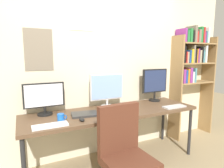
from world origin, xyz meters
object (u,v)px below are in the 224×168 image
Objects in this scene: desk at (114,114)px; keyboard_center at (122,115)px; bookshelf at (192,64)px; keyboard_right at (174,107)px; computer_mouse at (82,120)px; office_chair at (126,167)px; keyboard_left at (50,126)px; monitor_right at (155,83)px; monitor_center at (107,89)px; coffee_mug at (61,118)px; laptop_closed at (85,114)px; monitor_left at (44,97)px.

keyboard_center reaches higher than desk.
bookshelf is 1.09m from keyboard_right.
keyboard_right is 1.34m from computer_mouse.
computer_mouse is (-1.34, 0.02, 0.01)m from keyboard_right.
office_chair is 0.86m from keyboard_left.
monitor_right is 1.76m from keyboard_left.
monitor_center is at bearing -179.43° from bookshelf.
keyboard_right is at bearing -15.31° from desk.
office_chair is 10.31× the size of computer_mouse.
keyboard_left is 0.17m from coffee_mug.
keyboard_center is 1.11× the size of keyboard_right.
coffee_mug reaches higher than laptop_closed.
desk is at bearing 10.28° from coffee_mug.
monitor_right is (1.07, 0.93, 0.63)m from office_chair.
keyboard_center is 0.46m from laptop_closed.
office_chair is at bearing -138.89° from monitor_right.
office_chair is at bearing -51.03° from coffee_mug.
computer_mouse is (-1.34, -0.42, -0.28)m from monitor_right.
office_chair is 3.09× the size of laptop_closed.
keyboard_left is (-0.84, -0.23, 0.06)m from desk.
laptop_closed reaches higher than keyboard_right.
coffee_mug reaches higher than keyboard_left.
desk is 0.81m from office_chair.
monitor_center is 0.97× the size of monitor_right.
bookshelf is at bearing 11.43° from computer_mouse.
monitor_right reaches higher than computer_mouse.
office_chair is 0.65m from keyboard_center.
laptop_closed is at bearing -173.19° from bookshelf.
computer_mouse is at bearing -50.83° from monitor_left.
bookshelf is 1.81m from keyboard_center.
bookshelf reaches higher than keyboard_center.
coffee_mug is at bearing 176.27° from keyboard_right.
keyboard_center is at bearing -2.72° from computer_mouse.
keyboard_right is at bearing -150.62° from bookshelf.
coffee_mug reaches higher than desk.
coffee_mug is (-0.71, -0.13, 0.09)m from desk.
keyboard_left is (-0.84, -0.44, -0.25)m from monitor_center.
bookshelf is 3.93× the size of monitor_center.
monitor_center is 0.51m from keyboard_center.
office_chair is 1.13m from monitor_center.
keyboard_center is at bearing -27.79° from monitor_left.
monitor_center reaches higher than keyboard_center.
keyboard_right is at bearing 0.00° from keyboard_left.
computer_mouse is (-0.50, 0.02, 0.01)m from keyboard_center.
office_chair reaches higher than computer_mouse.
keyboard_right reaches higher than desk.
office_chair is 2.07× the size of monitor_left.
monitor_left is at bearing 152.21° from keyboard_center.
keyboard_right is (-0.81, -0.46, -0.57)m from bookshelf.
keyboard_center is 0.72m from coffee_mug.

